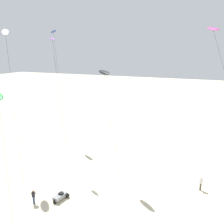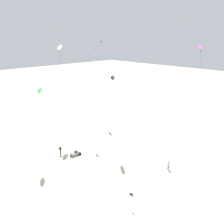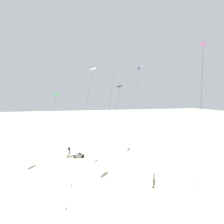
{
  "view_description": "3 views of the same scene",
  "coord_description": "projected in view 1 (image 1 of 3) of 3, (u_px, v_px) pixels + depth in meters",
  "views": [
    {
      "loc": [
        11.4,
        -20.51,
        16.26
      ],
      "look_at": [
        0.02,
        5.7,
        9.16
      ],
      "focal_mm": 39.99,
      "sensor_mm": 36.0,
      "label": 1
    },
    {
      "loc": [
        26.14,
        -19.86,
        20.4
      ],
      "look_at": [
        0.76,
        4.77,
        8.33
      ],
      "focal_mm": 34.97,
      "sensor_mm": 36.0,
      "label": 2
    },
    {
      "loc": [
        32.0,
        -3.77,
        11.59
      ],
      "look_at": [
        0.58,
        5.19,
        8.98
      ],
      "focal_mm": 30.1,
      "sensor_mm": 36.0,
      "label": 3
    }
  ],
  "objects": [
    {
      "name": "kite_magenta",
      "position": [
        214.0,
        31.0,
        32.04
      ],
      "size": [
        7.92,
        7.05,
        19.33
      ],
      "color": "#D8339E",
      "rests_on": "ground"
    },
    {
      "name": "kite_flyer_nearest",
      "position": [
        34.0,
        196.0,
        26.96
      ],
      "size": [
        0.73,
        0.73,
        1.67
      ],
      "color": "navy",
      "rests_on": "ground"
    },
    {
      "name": "kite_navy",
      "position": [
        54.0,
        34.0,
        44.15
      ],
      "size": [
        5.1,
        4.28,
        19.78
      ],
      "color": "navy",
      "rests_on": "ground"
    },
    {
      "name": "ground_plane",
      "position": [
        91.0,
        207.0,
        26.59
      ],
      "size": [
        260.0,
        260.0,
        0.0
      ],
      "primitive_type": "plane",
      "color": "beige"
    },
    {
      "name": "kite_white",
      "position": [
        5.0,
        33.0,
        31.84
      ],
      "size": [
        6.59,
        5.83,
        19.15
      ],
      "color": "white",
      "rests_on": "ground"
    },
    {
      "name": "beach_buggy",
      "position": [
        60.0,
        196.0,
        27.82
      ],
      "size": [
        1.11,
        2.11,
        0.82
      ],
      "color": "gray",
      "rests_on": "ground"
    },
    {
      "name": "kite_purple",
      "position": [
        53.0,
        45.0,
        34.1
      ],
      "size": [
        5.09,
        4.28,
        18.08
      ],
      "color": "purple",
      "rests_on": "ground"
    },
    {
      "name": "kite_flyer_middle",
      "position": [
        201.0,
        183.0,
        29.59
      ],
      "size": [
        0.64,
        0.62,
        1.67
      ],
      "color": "#4C4738",
      "rests_on": "ground"
    },
    {
      "name": "kite_black",
      "position": [
        104.0,
        73.0,
        30.57
      ],
      "size": [
        5.0,
        4.33,
        14.0
      ],
      "color": "black",
      "rests_on": "ground"
    }
  ]
}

